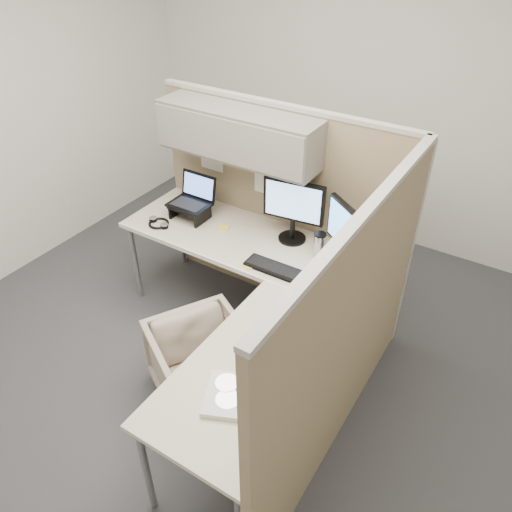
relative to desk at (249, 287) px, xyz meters
The scene contains 18 objects.
ground 0.71m from the desk, 134.71° to the right, with size 4.50×4.50×0.00m, color #353539.
partition_back 0.88m from the desk, 115.90° to the left, with size 2.00×0.36×1.63m.
partition_right 0.81m from the desk, 13.96° to the right, with size 0.07×2.03×1.63m.
desk is the anchor object (origin of this frame).
office_chair 0.57m from the desk, 105.69° to the right, with size 0.59×0.55×0.61m, color #BAA793.
monitor_left 0.66m from the desk, 90.53° to the left, with size 0.44×0.20×0.47m.
monitor_right 0.71m from the desk, 44.29° to the left, with size 0.38×0.28×0.47m.
laptop_station 0.94m from the desk, 150.91° to the left, with size 0.31×0.26×0.32m.
keyboard 0.22m from the desk, 68.61° to the left, with size 0.41×0.14×0.02m, color black.
mouse 0.40m from the desk, 32.00° to the left, with size 0.11×0.07×0.04m, color black.
travel_mug 0.58m from the desk, 63.91° to the left, with size 0.08×0.08×0.18m.
soda_can_green 0.60m from the desk, 16.83° to the left, with size 0.07×0.07×0.12m, color #B21E1E.
soda_can_silver 0.58m from the desk, 42.78° to the left, with size 0.07×0.07×0.12m, color black.
sticky_note_b 0.18m from the desk, 121.42° to the left, with size 0.08×0.08×0.01m, color yellow.
sticky_note_c 0.67m from the desk, 139.07° to the left, with size 0.08×0.08×0.01m, color yellow.
headphones 0.98m from the desk, 167.12° to the left, with size 0.19×0.18×0.03m.
paper_stack 0.92m from the desk, 63.64° to the right, with size 0.31×0.34×0.03m.
desk_clock 0.60m from the desk, 39.62° to the right, with size 0.06×0.08×0.08m.
Camera 1 is at (1.50, -1.97, 2.74)m, focal length 35.00 mm.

